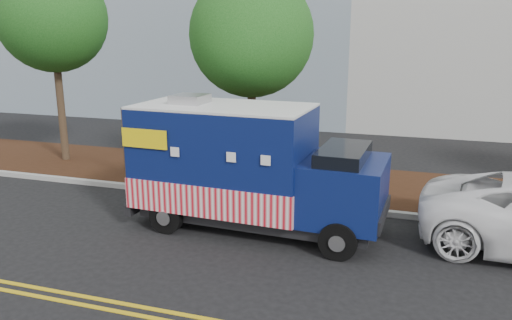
% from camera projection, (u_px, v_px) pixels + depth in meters
% --- Properties ---
extents(ground, '(120.00, 120.00, 0.00)m').
position_uv_depth(ground, '(206.00, 216.00, 13.01)').
color(ground, black).
rests_on(ground, ground).
extents(curb, '(120.00, 0.18, 0.15)m').
position_uv_depth(curb, '(225.00, 196.00, 14.28)').
color(curb, '#9E9E99').
rests_on(curb, ground).
extents(mulch_strip, '(120.00, 4.00, 0.15)m').
position_uv_depth(mulch_strip, '(248.00, 177.00, 16.22)').
color(mulch_strip, black).
rests_on(mulch_strip, ground).
extents(centerline_near, '(120.00, 0.10, 0.01)m').
position_uv_depth(centerline_near, '(107.00, 301.00, 8.90)').
color(centerline_near, gold).
rests_on(centerline_near, ground).
extents(centerline_far, '(120.00, 0.10, 0.01)m').
position_uv_depth(centerline_far, '(99.00, 308.00, 8.67)').
color(centerline_far, gold).
rests_on(centerline_far, ground).
extents(tree_a, '(3.67, 3.67, 6.94)m').
position_uv_depth(tree_a, '(52.00, 18.00, 16.89)').
color(tree_a, '#38281C').
rests_on(tree_a, ground).
extents(tree_b, '(3.74, 3.74, 6.43)m').
position_uv_depth(tree_b, '(251.00, 35.00, 14.92)').
color(tree_b, '#38281C').
rests_on(tree_b, ground).
extents(sign_post, '(0.06, 0.06, 2.40)m').
position_uv_depth(sign_post, '(124.00, 146.00, 15.52)').
color(sign_post, '#473828').
rests_on(sign_post, ground).
extents(food_truck, '(6.16, 2.58, 3.19)m').
position_uv_depth(food_truck, '(245.00, 170.00, 11.94)').
color(food_truck, black).
rests_on(food_truck, ground).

